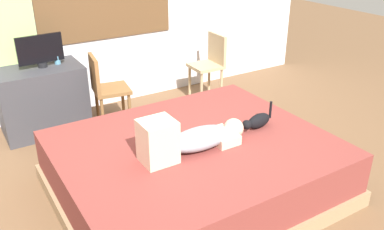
{
  "coord_description": "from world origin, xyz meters",
  "views": [
    {
      "loc": [
        -1.58,
        -2.4,
        2.16
      ],
      "look_at": [
        0.12,
        0.34,
        0.64
      ],
      "focal_mm": 38.64,
      "sensor_mm": 36.0,
      "label": 1
    }
  ],
  "objects_px": {
    "person_lying": "(190,138)",
    "chair_by_desk": "(105,86)",
    "cup": "(57,60)",
    "chair_spare": "(210,62)",
    "cat": "(257,121)",
    "bed": "(194,168)",
    "desk": "(43,100)",
    "tv_monitor": "(40,51)"
  },
  "relations": [
    {
      "from": "cup",
      "to": "chair_by_desk",
      "type": "relative_size",
      "value": 0.11
    },
    {
      "from": "cup",
      "to": "chair_spare",
      "type": "relative_size",
      "value": 0.11
    },
    {
      "from": "tv_monitor",
      "to": "chair_spare",
      "type": "relative_size",
      "value": 0.56
    },
    {
      "from": "cup",
      "to": "desk",
      "type": "bearing_deg",
      "value": -173.2
    },
    {
      "from": "person_lying",
      "to": "desk",
      "type": "relative_size",
      "value": 1.04
    },
    {
      "from": "bed",
      "to": "desk",
      "type": "relative_size",
      "value": 2.51
    },
    {
      "from": "person_lying",
      "to": "chair_spare",
      "type": "height_order",
      "value": "chair_spare"
    },
    {
      "from": "cat",
      "to": "chair_spare",
      "type": "relative_size",
      "value": 0.41
    },
    {
      "from": "tv_monitor",
      "to": "chair_by_desk",
      "type": "height_order",
      "value": "tv_monitor"
    },
    {
      "from": "chair_by_desk",
      "to": "chair_spare",
      "type": "bearing_deg",
      "value": 4.6
    },
    {
      "from": "person_lying",
      "to": "chair_by_desk",
      "type": "height_order",
      "value": "chair_by_desk"
    },
    {
      "from": "bed",
      "to": "chair_spare",
      "type": "relative_size",
      "value": 2.63
    },
    {
      "from": "tv_monitor",
      "to": "chair_spare",
      "type": "bearing_deg",
      "value": -5.69
    },
    {
      "from": "bed",
      "to": "person_lying",
      "type": "height_order",
      "value": "person_lying"
    },
    {
      "from": "person_lying",
      "to": "desk",
      "type": "bearing_deg",
      "value": 109.13
    },
    {
      "from": "bed",
      "to": "chair_by_desk",
      "type": "bearing_deg",
      "value": 96.56
    },
    {
      "from": "chair_by_desk",
      "to": "chair_spare",
      "type": "relative_size",
      "value": 1.0
    },
    {
      "from": "person_lying",
      "to": "chair_by_desk",
      "type": "bearing_deg",
      "value": 92.59
    },
    {
      "from": "cat",
      "to": "desk",
      "type": "relative_size",
      "value": 0.4
    },
    {
      "from": "person_lying",
      "to": "bed",
      "type": "bearing_deg",
      "value": 42.16
    },
    {
      "from": "cat",
      "to": "bed",
      "type": "bearing_deg",
      "value": 174.03
    },
    {
      "from": "cat",
      "to": "tv_monitor",
      "type": "bearing_deg",
      "value": 124.66
    },
    {
      "from": "bed",
      "to": "cup",
      "type": "height_order",
      "value": "cup"
    },
    {
      "from": "desk",
      "to": "cat",
      "type": "bearing_deg",
      "value": -54.2
    },
    {
      "from": "person_lying",
      "to": "cup",
      "type": "xyz_separation_m",
      "value": [
        -0.46,
        2.02,
        0.18
      ]
    },
    {
      "from": "cat",
      "to": "chair_spare",
      "type": "bearing_deg",
      "value": 68.62
    },
    {
      "from": "cat",
      "to": "cup",
      "type": "height_order",
      "value": "cup"
    },
    {
      "from": "cat",
      "to": "tv_monitor",
      "type": "distance_m",
      "value": 2.41
    },
    {
      "from": "person_lying",
      "to": "chair_by_desk",
      "type": "relative_size",
      "value": 1.09
    },
    {
      "from": "bed",
      "to": "cat",
      "type": "relative_size",
      "value": 6.34
    },
    {
      "from": "person_lying",
      "to": "cat",
      "type": "bearing_deg",
      "value": 2.42
    },
    {
      "from": "cat",
      "to": "chair_by_desk",
      "type": "height_order",
      "value": "chair_by_desk"
    },
    {
      "from": "tv_monitor",
      "to": "chair_by_desk",
      "type": "relative_size",
      "value": 0.56
    },
    {
      "from": "person_lying",
      "to": "cup",
      "type": "bearing_deg",
      "value": 102.95
    },
    {
      "from": "chair_spare",
      "to": "desk",
      "type": "bearing_deg",
      "value": 174.47
    },
    {
      "from": "cup",
      "to": "chair_spare",
      "type": "distance_m",
      "value": 1.91
    },
    {
      "from": "bed",
      "to": "desk",
      "type": "distance_m",
      "value": 2.06
    },
    {
      "from": "chair_spare",
      "to": "cat",
      "type": "bearing_deg",
      "value": -111.38
    },
    {
      "from": "person_lying",
      "to": "chair_by_desk",
      "type": "distance_m",
      "value": 1.67
    },
    {
      "from": "cup",
      "to": "chair_spare",
      "type": "bearing_deg",
      "value": -7.01
    },
    {
      "from": "person_lying",
      "to": "cup",
      "type": "height_order",
      "value": "cup"
    },
    {
      "from": "person_lying",
      "to": "tv_monitor",
      "type": "xyz_separation_m",
      "value": [
        -0.63,
        1.99,
        0.32
      ]
    }
  ]
}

